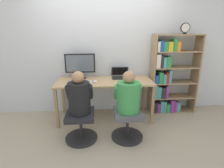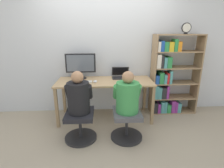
% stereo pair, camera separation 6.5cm
% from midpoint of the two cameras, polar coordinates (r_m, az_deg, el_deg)
% --- Properties ---
extents(ground_plane, '(14.00, 14.00, 0.00)m').
position_cam_midpoint_polar(ground_plane, '(3.24, -1.50, -13.69)').
color(ground_plane, tan).
extents(wall_back, '(10.00, 0.05, 2.60)m').
position_cam_midpoint_polar(wall_back, '(3.55, -2.06, 11.33)').
color(wall_back, silver).
rests_on(wall_back, ground_plane).
extents(desk, '(1.77, 0.69, 0.76)m').
position_cam_midpoint_polar(desk, '(3.27, -1.78, -0.24)').
color(desk, tan).
rests_on(desk, ground_plane).
extents(desktop_monitor, '(0.57, 0.20, 0.48)m').
position_cam_midpoint_polar(desktop_monitor, '(3.39, -9.67, 6.09)').
color(desktop_monitor, black).
rests_on(desktop_monitor, desk).
extents(laptop, '(0.34, 0.30, 0.21)m').
position_cam_midpoint_polar(laptop, '(3.45, 3.40, 2.76)').
color(laptop, '#2D2D30').
rests_on(laptop, desk).
extents(keyboard, '(0.38, 0.13, 0.03)m').
position_cam_midpoint_polar(keyboard, '(3.17, -9.47, 0.67)').
color(keyboard, silver).
rests_on(keyboard, desk).
extents(computer_mouse_by_keyboard, '(0.07, 0.11, 0.04)m').
position_cam_midpoint_polar(computer_mouse_by_keyboard, '(3.15, -4.92, 0.84)').
color(computer_mouse_by_keyboard, silver).
rests_on(computer_mouse_by_keyboard, desk).
extents(office_chair_left, '(0.51, 0.51, 0.46)m').
position_cam_midpoint_polar(office_chair_left, '(2.84, -9.69, -12.71)').
color(office_chair_left, '#262628').
rests_on(office_chair_left, ground_plane).
extents(office_chair_right, '(0.51, 0.51, 0.46)m').
position_cam_midpoint_polar(office_chair_right, '(2.83, 5.50, -12.55)').
color(office_chair_right, '#262628').
rests_on(office_chair_right, ground_plane).
extents(person_at_monitor, '(0.40, 0.34, 0.64)m').
position_cam_midpoint_polar(person_at_monitor, '(2.64, -10.19, -3.70)').
color(person_at_monitor, black).
rests_on(person_at_monitor, office_chair_left).
extents(person_at_laptop, '(0.42, 0.35, 0.64)m').
position_cam_midpoint_polar(person_at_laptop, '(2.64, 5.77, -3.66)').
color(person_at_laptop, '#388C47').
rests_on(person_at_laptop, office_chair_right).
extents(bookshelf, '(0.92, 0.32, 1.59)m').
position_cam_midpoint_polar(bookshelf, '(3.69, 18.51, 1.88)').
color(bookshelf, '#997A56').
rests_on(bookshelf, ground_plane).
extents(desk_clock, '(0.18, 0.03, 0.20)m').
position_cam_midpoint_polar(desk_clock, '(3.59, 23.61, 16.40)').
color(desk_clock, black).
rests_on(desk_clock, bookshelf).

